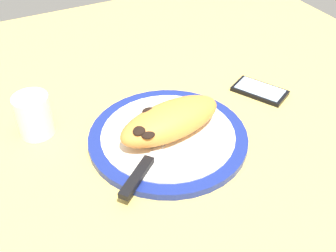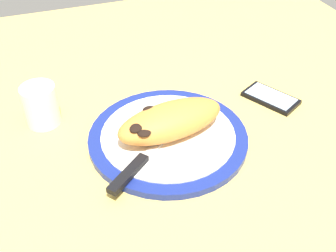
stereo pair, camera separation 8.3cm
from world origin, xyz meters
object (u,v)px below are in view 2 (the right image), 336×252
object	(u,v)px
fork	(137,118)
smartphone	(271,98)
calzone	(171,121)
water_glass	(41,107)
plate	(168,137)
knife	(137,165)

from	to	relation	value
fork	smartphone	size ratio (longest dim) A/B	1.25
calzone	water_glass	world-z (taller)	water_glass
plate	smartphone	world-z (taller)	plate
knife	smartphone	xyz separation A→B (cm)	(-36.34, -12.60, -1.76)
fork	water_glass	distance (cm)	20.68
calzone	fork	bearing A→B (deg)	-54.81
knife	water_glass	xyz separation A→B (cm)	(14.82, -22.09, 1.70)
water_glass	plate	bearing A→B (deg)	147.43
calzone	smartphone	size ratio (longest dim) A/B	1.69
plate	fork	world-z (taller)	fork
plate	calzone	bearing A→B (deg)	163.82
calzone	knife	xyz separation A→B (cm)	(9.15, 6.95, -2.78)
fork	smartphone	xyz separation A→B (cm)	(-32.21, 1.47, -1.45)
knife	water_glass	size ratio (longest dim) A/B	2.13
smartphone	water_glass	size ratio (longest dim) A/B	1.56
knife	smartphone	world-z (taller)	knife
plate	water_glass	size ratio (longest dim) A/B	3.62
smartphone	water_glass	distance (cm)	52.14
calzone	knife	distance (cm)	11.83
fork	water_glass	xyz separation A→B (cm)	(18.95, -8.02, 2.00)
plate	knife	size ratio (longest dim) A/B	1.70
plate	knife	world-z (taller)	knife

